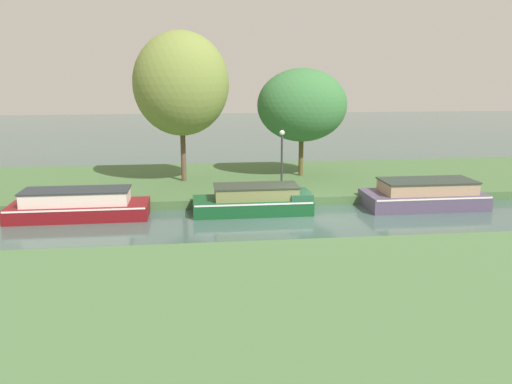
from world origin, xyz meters
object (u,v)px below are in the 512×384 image
(willow_tree_centre, at_px, (302,105))
(mooring_post_near, at_px, (101,194))
(slate_barge, at_px, (424,195))
(willow_tree_left, at_px, (181,84))
(maroon_narrowboat, at_px, (79,205))
(lamp_post, at_px, (282,154))
(forest_cruiser, at_px, (255,200))

(willow_tree_centre, relative_size, mooring_post_near, 8.71)
(slate_barge, relative_size, willow_tree_left, 0.70)
(maroon_narrowboat, distance_m, lamp_post, 9.22)
(willow_tree_left, height_order, willow_tree_centre, willow_tree_left)
(maroon_narrowboat, relative_size, lamp_post, 1.92)
(forest_cruiser, bearing_deg, lamp_post, 51.96)
(maroon_narrowboat, distance_m, willow_tree_left, 8.24)
(slate_barge, distance_m, willow_tree_left, 12.83)
(willow_tree_left, xyz_separation_m, lamp_post, (4.57, -3.21, -3.12))
(maroon_narrowboat, bearing_deg, willow_tree_centre, 29.42)
(forest_cruiser, height_order, willow_tree_centre, willow_tree_centre)
(mooring_post_near, bearing_deg, forest_cruiser, -10.82)
(willow_tree_centre, xyz_separation_m, lamp_post, (-1.78, -4.10, -1.97))
(maroon_narrowboat, bearing_deg, willow_tree_left, 50.01)
(willow_tree_left, distance_m, lamp_post, 6.40)
(maroon_narrowboat, bearing_deg, slate_barge, -0.00)
(willow_tree_left, bearing_deg, lamp_post, -35.08)
(slate_barge, height_order, willow_tree_centre, willow_tree_centre)
(slate_barge, bearing_deg, maroon_narrowboat, 180.00)
(slate_barge, xyz_separation_m, willow_tree_centre, (-4.39, 6.00, 3.67))
(willow_tree_left, relative_size, mooring_post_near, 11.42)
(slate_barge, height_order, mooring_post_near, slate_barge)
(slate_barge, relative_size, forest_cruiser, 1.05)
(slate_barge, xyz_separation_m, maroon_narrowboat, (-15.02, 0.00, -0.02))
(forest_cruiser, relative_size, willow_tree_centre, 0.88)
(forest_cruiser, height_order, willow_tree_left, willow_tree_left)
(willow_tree_centre, bearing_deg, slate_barge, -53.82)
(forest_cruiser, bearing_deg, slate_barge, 0.00)
(slate_barge, bearing_deg, forest_cruiser, -180.00)
(lamp_post, bearing_deg, willow_tree_left, 144.92)
(willow_tree_left, relative_size, lamp_post, 2.57)
(slate_barge, bearing_deg, mooring_post_near, 174.93)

